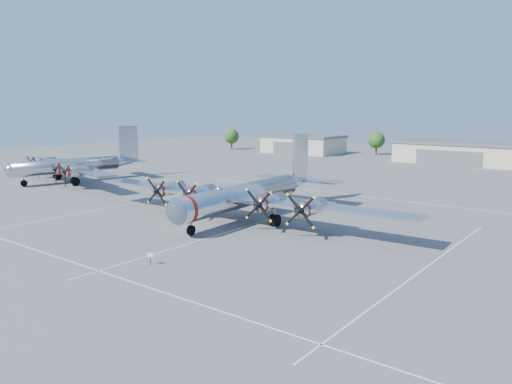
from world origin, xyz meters
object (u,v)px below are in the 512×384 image
Objects in this scene: tree_far_west at (232,136)px; bomber_west at (75,181)px; hangar_west at (303,144)px; main_bomber_b29 at (248,218)px; tree_west at (377,140)px; info_placard at (150,256)px; hangar_center at (457,152)px.

tree_far_west is 75.17m from bomber_west.
main_bomber_b29 is (42.18, -79.87, -2.71)m from hangar_west.
tree_far_west is at bearing 118.80° from bomber_west.
tree_west is 0.17× the size of bomber_west.
hangar_west is 21.61m from tree_west.
tree_west reaches higher than hangar_west.
bomber_west is 34.56× the size of info_placard.
main_bomber_b29 is 41.02× the size of info_placard.
bomber_west is 55.64m from info_placard.
main_bomber_b29 is at bearing -75.84° from tree_west.
tree_west is (20.00, 8.04, 1.51)m from hangar_west.
bomber_west is (-44.94, 4.22, 0.00)m from main_bomber_b29.
hangar_center is 0.75× the size of bomber_west.
hangar_center reaches higher than main_bomber_b29.
bomber_west is at bearing -122.27° from hangar_center.
hangar_west is 75.75m from bomber_west.
main_bomber_b29 is at bearing -92.02° from hangar_center.
tree_west is 111.57m from info_placard.
tree_far_west is 46.57m from tree_west.
tree_far_west is 120.29m from info_placard.
tree_far_west is at bearing 128.62° from main_bomber_b29.
hangar_west is 90.36m from main_bomber_b29.
tree_west reaches higher than main_bomber_b29.
tree_west is at bearing 21.89° from hangar_west.
hangar_west is 0.50× the size of main_bomber_b29.
bomber_west is at bearing -105.21° from tree_west.
hangar_west is 45.00m from hangar_center.
bomber_west is (22.24, -71.68, -4.22)m from tree_far_west.
tree_far_west is 0.17× the size of bomber_west.
main_bomber_b29 is 20.87m from info_placard.
hangar_center reaches higher than bomber_west.
hangar_center is 26.30m from tree_west.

